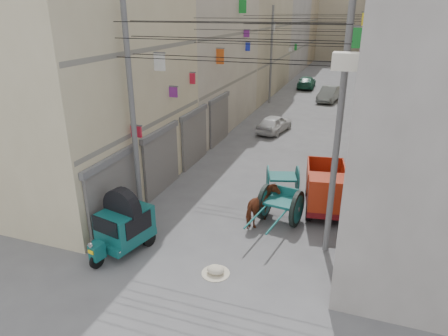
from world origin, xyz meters
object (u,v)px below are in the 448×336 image
at_px(distant_car_white, 274,124).
at_px(tonga_cart, 280,205).
at_px(auto_rickshaw, 124,223).
at_px(feed_sack, 216,270).
at_px(distant_car_grey, 329,94).
at_px(horse, 262,206).
at_px(distant_car_green, 307,82).
at_px(second_cart, 282,178).
at_px(mini_truck, 326,193).

bearing_deg(distant_car_white, tonga_cart, 115.24).
distance_m(auto_rickshaw, feed_sack, 3.50).
xyz_separation_m(distant_car_white, distant_car_grey, (2.45, 11.16, 0.06)).
height_order(horse, distant_car_white, horse).
height_order(distant_car_grey, distant_car_green, distant_car_grey).
relative_size(distant_car_white, distant_car_grey, 0.88).
distance_m(feed_sack, distant_car_green, 32.83).
relative_size(second_cart, distant_car_white, 0.48).
xyz_separation_m(horse, distant_car_white, (-2.26, 12.23, -0.14)).
height_order(tonga_cart, mini_truck, mini_truck).
bearing_deg(auto_rickshaw, mini_truck, 51.75).
xyz_separation_m(second_cart, distant_car_green, (-2.81, 26.10, -0.05)).
height_order(second_cart, horse, horse).
relative_size(second_cart, feed_sack, 3.02).
relative_size(auto_rickshaw, tonga_cart, 0.78).
distance_m(tonga_cart, second_cart, 2.79).
xyz_separation_m(auto_rickshaw, distant_car_grey, (4.12, 26.66, -0.37)).
relative_size(tonga_cart, distant_car_white, 0.94).
distance_m(horse, distant_car_grey, 23.39).
height_order(auto_rickshaw, mini_truck, mini_truck).
height_order(mini_truck, distant_car_white, mini_truck).
bearing_deg(distant_car_white, auto_rickshaw, 95.34).
xyz_separation_m(distant_car_white, distant_car_green, (-0.40, 17.00, 0.01)).
bearing_deg(horse, distant_car_green, -72.28).
bearing_deg(distant_car_green, distant_car_white, 88.46).
relative_size(horse, distant_car_grey, 0.44).
height_order(tonga_cart, distant_car_green, tonga_cart).
bearing_deg(distant_car_white, distant_car_green, -77.18).
distance_m(mini_truck, distant_car_grey, 21.81).
bearing_deg(distant_car_green, auto_rickshaw, 84.88).
xyz_separation_m(auto_rickshaw, tonga_cart, (4.57, 3.65, -0.29)).
bearing_deg(mini_truck, feed_sack, -126.37).
xyz_separation_m(mini_truck, distant_car_green, (-4.85, 27.56, -0.30)).
bearing_deg(horse, auto_rickshaw, 52.29).
height_order(tonga_cart, feed_sack, tonga_cart).
bearing_deg(distant_car_white, second_cart, 116.35).
height_order(second_cart, distant_car_grey, distant_car_grey).
bearing_deg(distant_car_white, feed_sack, 107.68).
xyz_separation_m(second_cart, horse, (-0.15, -3.12, 0.07)).
height_order(distant_car_white, distant_car_grey, distant_car_grey).
distance_m(auto_rickshaw, second_cart, 7.60).
height_order(auto_rickshaw, tonga_cart, auto_rickshaw).
bearing_deg(tonga_cart, distant_car_green, 105.58).
bearing_deg(distant_car_white, horse, 111.97).
xyz_separation_m(auto_rickshaw, feed_sack, (3.38, -0.26, -0.88)).
bearing_deg(mini_truck, distant_car_green, 91.38).
bearing_deg(mini_truck, horse, -151.29).
relative_size(feed_sack, distant_car_white, 0.16).
relative_size(tonga_cart, mini_truck, 0.92).
distance_m(distant_car_white, distant_car_grey, 11.42).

